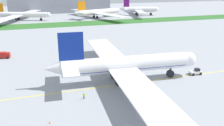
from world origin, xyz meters
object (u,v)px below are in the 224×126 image
at_px(ground_crew_wingwalker_port, 111,71).
at_px(service_truck_baggage_loader, 2,55).
at_px(ground_crew_marshaller_front, 84,95).
at_px(parked_airliner_far_outer, 139,10).
at_px(parked_airliner_far_centre, 20,15).
at_px(parked_airliner_far_right, 98,12).
at_px(airliner_foreground, 124,65).
at_px(traffic_cone_near_nose, 50,122).
at_px(pushback_tug, 196,72).

height_order(ground_crew_wingwalker_port, service_truck_baggage_loader, service_truck_baggage_loader).
relative_size(ground_crew_marshaller_front, parked_airliner_far_outer, 0.03).
relative_size(ground_crew_marshaller_front, parked_airliner_far_centre, 0.02).
xyz_separation_m(ground_crew_wingwalker_port, service_truck_baggage_loader, (-36.88, 31.04, 0.48)).
relative_size(service_truck_baggage_loader, parked_airliner_far_centre, 0.08).
bearing_deg(ground_crew_wingwalker_port, parked_airliner_far_right, 76.54).
distance_m(ground_crew_wingwalker_port, parked_airliner_far_right, 142.67).
bearing_deg(parked_airliner_far_right, airliner_foreground, -102.12).
xyz_separation_m(ground_crew_wingwalker_port, parked_airliner_far_right, (33.18, 138.69, 4.20)).
bearing_deg(ground_crew_marshaller_front, traffic_cone_near_nose, -135.86).
relative_size(service_truck_baggage_loader, parked_airliner_far_outer, 0.11).
distance_m(service_truck_baggage_loader, parked_airliner_far_centre, 113.93).
xyz_separation_m(airliner_foreground, ground_crew_marshaller_front, (-14.62, -8.04, -4.51)).
distance_m(ground_crew_marshaller_front, service_truck_baggage_loader, 52.98).
distance_m(pushback_tug, ground_crew_wingwalker_port, 28.67).
bearing_deg(pushback_tug, ground_crew_wingwalker_port, 159.32).
height_order(ground_crew_marshaller_front, parked_airliner_far_outer, parked_airliner_far_outer).
bearing_deg(pushback_tug, parked_airliner_far_outer, 72.43).
bearing_deg(traffic_cone_near_nose, airliner_foreground, 35.66).
bearing_deg(traffic_cone_near_nose, parked_airliner_far_centre, 93.18).
bearing_deg(ground_crew_marshaller_front, parked_airliner_far_outer, 61.09).
xyz_separation_m(pushback_tug, service_truck_baggage_loader, (-63.70, 41.16, 0.50)).
bearing_deg(service_truck_baggage_loader, ground_crew_wingwalker_port, -40.08).
bearing_deg(pushback_tug, traffic_cone_near_nose, -162.60).
height_order(airliner_foreground, parked_airliner_far_outer, airliner_foreground).
height_order(airliner_foreground, traffic_cone_near_nose, airliner_foreground).
bearing_deg(parked_airliner_far_outer, traffic_cone_near_nose, -120.05).
bearing_deg(parked_airliner_far_centre, traffic_cone_near_nose, -86.82).
bearing_deg(parked_airliner_far_outer, ground_crew_marshaller_front, -118.91).
distance_m(airliner_foreground, ground_crew_marshaller_front, 17.28).
bearing_deg(pushback_tug, parked_airliner_far_centre, 110.83).
bearing_deg(pushback_tug, service_truck_baggage_loader, 147.13).
xyz_separation_m(traffic_cone_near_nose, parked_airliner_far_right, (55.83, 164.32, 4.91)).
height_order(airliner_foreground, parked_airliner_far_right, airliner_foreground).
distance_m(traffic_cone_near_nose, parked_airliner_far_centre, 170.77).
xyz_separation_m(service_truck_baggage_loader, parked_airliner_far_right, (70.07, 107.66, 3.73)).
xyz_separation_m(airliner_foreground, pushback_tug, (25.18, -1.92, -4.59)).
xyz_separation_m(parked_airliner_far_centre, parked_airliner_far_right, (65.30, -6.13, 0.47)).
relative_size(pushback_tug, ground_crew_marshaller_front, 3.36).
bearing_deg(parked_airliner_far_right, parked_airliner_far_centre, 174.64).
distance_m(ground_crew_marshaller_front, parked_airliner_far_centre, 162.24).
height_order(ground_crew_marshaller_front, parked_airliner_far_right, parked_airliner_far_right).
bearing_deg(traffic_cone_near_nose, parked_airliner_far_right, 71.23).
relative_size(airliner_foreground, traffic_cone_near_nose, 132.74).
height_order(pushback_tug, service_truck_baggage_loader, service_truck_baggage_loader).
bearing_deg(service_truck_baggage_loader, parked_airliner_far_outer, 45.20).
bearing_deg(parked_airliner_far_right, parked_airliner_far_outer, 7.70).
distance_m(airliner_foreground, ground_crew_wingwalker_port, 9.53).
xyz_separation_m(airliner_foreground, parked_airliner_far_outer, (74.12, 152.65, -0.03)).
distance_m(ground_crew_wingwalker_port, ground_crew_marshaller_front, 20.79).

